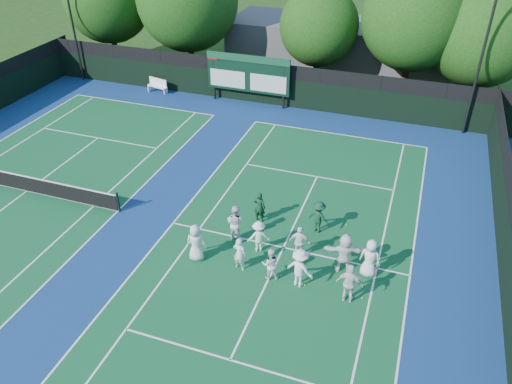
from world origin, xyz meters
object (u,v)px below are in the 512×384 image
(scoreboard, at_px, (248,74))
(bench, at_px, (158,85))
(tennis_net, at_px, (25,183))
(coach_left, at_px, (260,207))

(scoreboard, relative_size, bench, 3.50)
(scoreboard, xyz_separation_m, bench, (-7.10, -0.21, -1.63))
(tennis_net, bearing_deg, bench, 90.46)
(bench, relative_size, coach_left, 1.09)
(scoreboard, distance_m, bench, 7.29)
(scoreboard, xyz_separation_m, tennis_net, (-6.99, -14.59, -1.70))
(bench, xyz_separation_m, coach_left, (12.44, -12.80, 0.22))
(tennis_net, bearing_deg, coach_left, 7.30)
(tennis_net, height_order, bench, tennis_net)
(tennis_net, distance_m, coach_left, 12.43)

